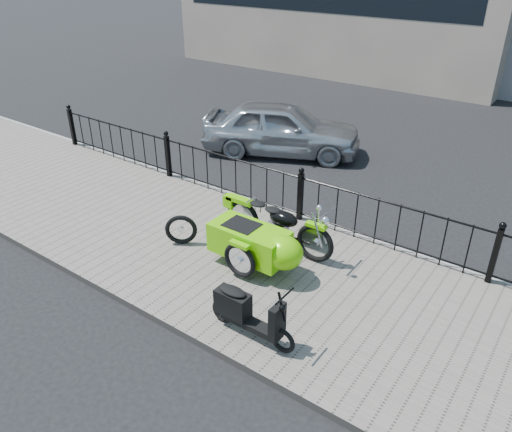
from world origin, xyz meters
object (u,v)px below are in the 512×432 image
Objects in this scene: scooter at (246,312)px; sedan_car at (281,128)px; motorcycle_sidecar at (263,240)px; spare_tire at (181,230)px.

scooter is 0.34× the size of sedan_car.
sedan_car reaches higher than motorcycle_sidecar.
spare_tire is 0.14× the size of sedan_car.
spare_tire is 5.10m from sedan_car.
scooter is 7.07m from sedan_car.
motorcycle_sidecar is at bearing 117.17° from scooter.
motorcycle_sidecar reaches higher than spare_tire.
spare_tire is (-1.56, -0.29, -0.19)m from motorcycle_sidecar.
spare_tire is at bearing -169.31° from motorcycle_sidecar.
sedan_car is at bearing 119.46° from scooter.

